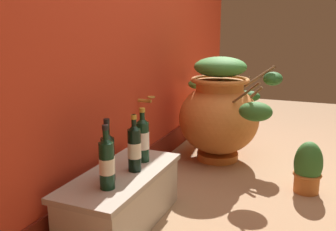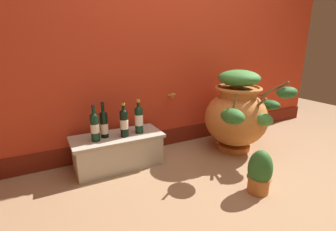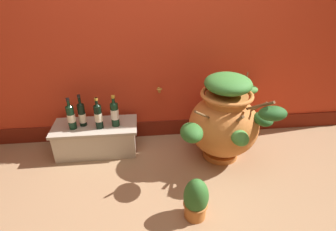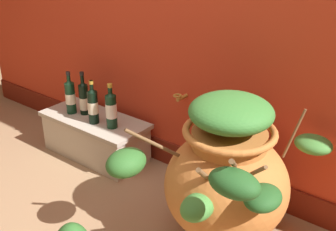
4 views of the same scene
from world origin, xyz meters
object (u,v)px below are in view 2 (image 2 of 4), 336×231
object	(u,v)px
terracotta_urn	(237,113)
potted_shrub	(260,173)
wine_bottle_middle	(95,126)
wine_bottle_back	(104,124)
wine_bottle_right	(139,118)
wine_bottle_left	(124,122)

from	to	relation	value
terracotta_urn	potted_shrub	xyz separation A→B (m)	(-0.40, -0.70, -0.25)
wine_bottle_middle	wine_bottle_back	xyz separation A→B (m)	(0.09, 0.05, -0.01)
terracotta_urn	potted_shrub	distance (m)	0.84
terracotta_urn	wine_bottle_right	size ratio (longest dim) A/B	2.78
wine_bottle_middle	wine_bottle_back	size ratio (longest dim) A/B	0.99
terracotta_urn	potted_shrub	bearing A→B (deg)	-119.64
terracotta_urn	wine_bottle_middle	distance (m)	1.43
wine_bottle_back	potted_shrub	bearing A→B (deg)	-44.98
terracotta_urn	wine_bottle_middle	world-z (taller)	terracotta_urn
wine_bottle_back	potted_shrub	distance (m)	1.35
terracotta_urn	wine_bottle_back	size ratio (longest dim) A/B	2.75
potted_shrub	wine_bottle_left	bearing A→B (deg)	131.52
wine_bottle_left	wine_bottle_middle	world-z (taller)	wine_bottle_middle
wine_bottle_left	wine_bottle_middle	xyz separation A→B (m)	(-0.25, 0.01, -0.00)
wine_bottle_right	wine_bottle_back	bearing A→B (deg)	173.23
wine_bottle_right	potted_shrub	xyz separation A→B (m)	(0.62, -0.90, -0.28)
wine_bottle_middle	wine_bottle_right	xyz separation A→B (m)	(0.40, 0.01, 0.00)
wine_bottle_left	wine_bottle_back	distance (m)	0.18
wine_bottle_right	wine_bottle_back	xyz separation A→B (m)	(-0.31, 0.04, -0.02)
terracotta_urn	wine_bottle_right	xyz separation A→B (m)	(-1.02, 0.20, 0.03)
wine_bottle_left	potted_shrub	distance (m)	1.20
terracotta_urn	wine_bottle_left	bearing A→B (deg)	171.71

